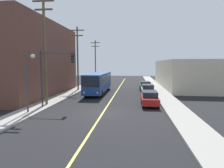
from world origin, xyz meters
TOP-DOWN VIEW (x-y plane):
  - ground_plane at (0.00, 0.00)m, footprint 120.00×120.00m
  - sidewalk_left at (-7.25, 10.00)m, footprint 2.50×90.00m
  - sidewalk_right at (7.25, 10.00)m, footprint 2.50×90.00m
  - lane_stripe_center at (0.00, 15.00)m, footprint 0.16×60.00m
  - building_left_brick at (-13.49, 9.81)m, footprint 10.00×19.68m
  - building_right_warehouse at (14.49, 23.41)m, footprint 12.00×24.17m
  - city_bus at (-2.77, 12.89)m, footprint 2.61×12.17m
  - parked_car_red at (4.70, 3.91)m, footprint 1.85×4.42m
  - parked_car_silver at (4.97, 11.35)m, footprint 1.84×4.41m
  - parked_car_green at (4.88, 16.45)m, footprint 1.97×4.47m
  - utility_pole_near at (-6.88, 2.63)m, footprint 2.40×0.28m
  - utility_pole_mid at (-6.92, 15.59)m, footprint 2.40×0.28m
  - utility_pole_far at (-7.04, 32.13)m, footprint 2.40×0.28m
  - traffic_signal_left_corner at (-5.41, 1.75)m, footprint 3.75×0.48m
  - street_lamp_left at (-6.83, -1.06)m, footprint 0.98×0.40m

SIDE VIEW (x-z plane):
  - ground_plane at x=0.00m, z-range 0.00..0.00m
  - lane_stripe_center at x=0.00m, z-range 0.00..0.01m
  - sidewalk_left at x=-7.25m, z-range 0.00..0.15m
  - sidewalk_right at x=7.25m, z-range 0.00..0.15m
  - parked_car_red at x=4.70m, z-range 0.03..1.65m
  - parked_car_silver at x=4.97m, z-range 0.03..1.65m
  - parked_car_green at x=4.88m, z-range 0.03..1.65m
  - city_bus at x=-2.77m, z-range 0.22..3.42m
  - building_right_warehouse at x=14.49m, z-range 0.00..5.39m
  - street_lamp_left at x=-6.83m, z-range 0.99..6.49m
  - traffic_signal_left_corner at x=-5.41m, z-range 1.30..7.30m
  - building_left_brick at x=-13.49m, z-range 0.00..10.75m
  - utility_pole_far at x=-7.04m, z-range 0.66..11.16m
  - utility_pole_mid at x=-6.92m, z-range 0.67..11.57m
  - utility_pole_near at x=-6.88m, z-range 0.68..12.57m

